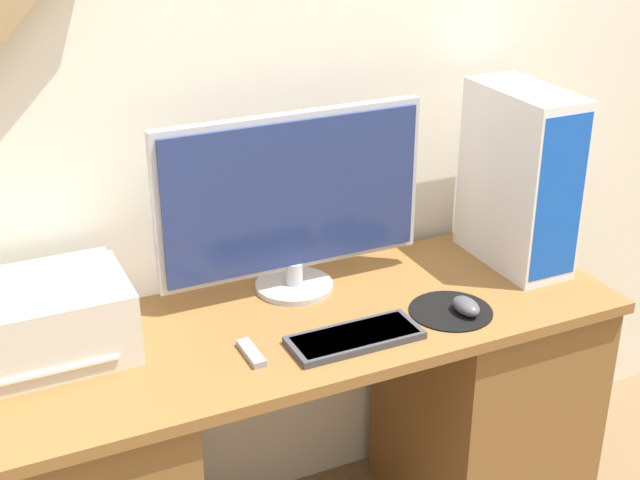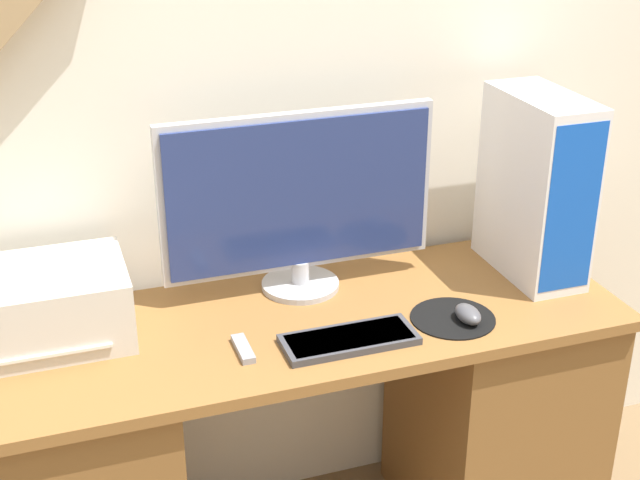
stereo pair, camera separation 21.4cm
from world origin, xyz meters
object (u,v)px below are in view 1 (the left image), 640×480
Objects in this scene: mouse at (466,306)px; remote_control at (251,353)px; printer at (43,321)px; computer_tower at (520,178)px; monitor at (292,199)px; keyboard at (355,337)px.

mouse is 0.56m from remote_control.
printer reaches higher than remote_control.
computer_tower is 1.29m from printer.
monitor is 2.23× the size of keyboard.
keyboard is 0.84× the size of printer.
keyboard reaches higher than remote_control.
mouse is 0.77× the size of remote_control.
remote_control is (0.42, -0.21, -0.08)m from printer.
mouse is at bearing -0.83° from keyboard.
remote_control is at bearing -129.92° from monitor.
keyboard is 2.74× the size of remote_control.
monitor reaches higher than remote_control.
remote_control is at bearing 170.20° from keyboard.
remote_control is (-0.25, 0.04, -0.00)m from keyboard.
printer is at bearing 159.28° from keyboard.
monitor is at bearing 170.26° from computer_tower.
monitor is 0.67m from printer.
computer_tower is (0.29, 0.21, 0.22)m from mouse.
remote_control is (-0.56, 0.05, -0.02)m from mouse.
computer_tower is 1.29× the size of printer.
printer is at bearing 165.25° from mouse.
monitor is 1.45× the size of computer_tower.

